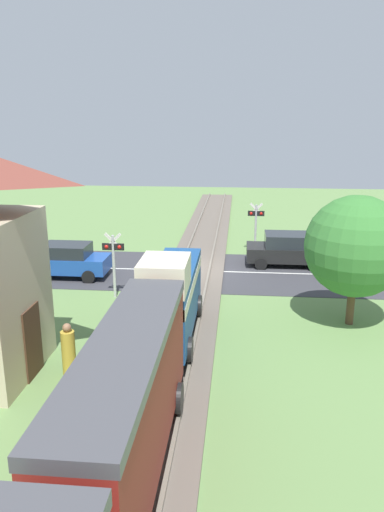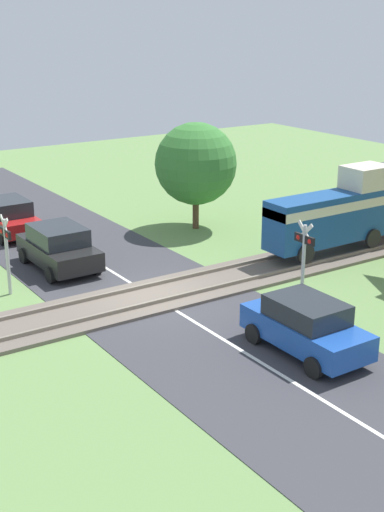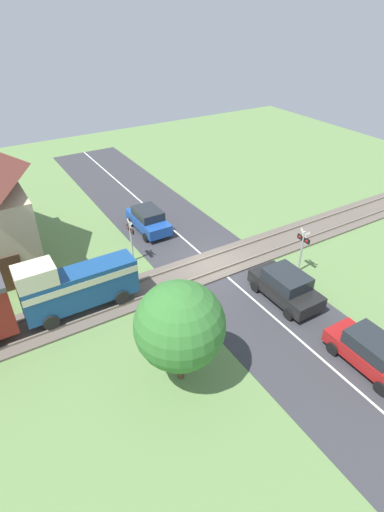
% 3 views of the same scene
% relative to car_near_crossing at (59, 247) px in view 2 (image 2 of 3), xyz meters
% --- Properties ---
extents(ground_plane, '(60.00, 60.00, 0.00)m').
position_rel_car_near_crossing_xyz_m(ground_plane, '(4.51, 1.44, -0.84)').
color(ground_plane, '#66894C').
extents(road_surface, '(48.00, 6.40, 0.02)m').
position_rel_car_near_crossing_xyz_m(road_surface, '(4.51, 1.44, -0.83)').
color(road_surface, '#38383D').
rests_on(road_surface, ground_plane).
extents(track_bed, '(2.80, 48.00, 0.24)m').
position_rel_car_near_crossing_xyz_m(track_bed, '(4.51, 1.44, -0.78)').
color(track_bed, '#665B51').
rests_on(track_bed, ground_plane).
extents(car_near_crossing, '(4.01, 2.01, 1.64)m').
position_rel_car_near_crossing_xyz_m(car_near_crossing, '(0.00, 0.00, 0.00)').
color(car_near_crossing, black).
rests_on(car_near_crossing, ground_plane).
extents(car_far_side, '(3.88, 1.85, 1.59)m').
position_rel_car_near_crossing_xyz_m(car_far_side, '(10.41, 2.88, -0.02)').
color(car_far_side, '#1E4CA8').
rests_on(car_far_side, ground_plane).
extents(car_behind_queue, '(3.87, 1.81, 1.57)m').
position_rel_car_near_crossing_xyz_m(car_behind_queue, '(-5.31, 0.00, -0.04)').
color(car_behind_queue, '#A81919').
rests_on(car_behind_queue, ground_plane).
extents(crossing_signal_west_approach, '(0.90, 0.18, 2.76)m').
position_rel_car_near_crossing_xyz_m(crossing_signal_west_approach, '(1.51, -2.47, 0.94)').
color(crossing_signal_west_approach, '#B7B7B7').
rests_on(crossing_signal_west_approach, ground_plane).
extents(crossing_signal_east_approach, '(0.90, 0.18, 2.76)m').
position_rel_car_near_crossing_xyz_m(crossing_signal_east_approach, '(7.52, 5.35, 0.94)').
color(crossing_signal_east_approach, '#B7B7B7').
rests_on(crossing_signal_east_approach, ground_plane).
extents(tree_roadside_hedge, '(3.59, 3.59, 4.71)m').
position_rel_car_near_crossing_xyz_m(tree_roadside_hedge, '(-1.66, 7.27, 2.07)').
color(tree_roadside_hedge, brown).
rests_on(tree_roadside_hedge, ground_plane).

